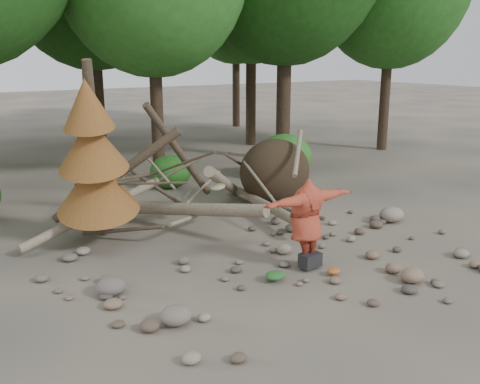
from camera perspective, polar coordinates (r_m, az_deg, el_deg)
ground at (r=11.55m, az=5.72°, el=-8.06°), size 120.00×120.00×0.00m
deadfall_pile at (r=15.67m, az=2.14°, el=1.74°), size 8.55×5.24×3.30m
dead_conifer at (r=12.46m, az=-15.35°, el=3.32°), size 2.06×2.16×4.35m
bush_mid at (r=18.20m, az=-7.42°, el=2.18°), size 1.40×1.40×1.12m
bush_right at (r=19.60m, az=4.78°, el=3.86°), size 2.00×2.00×1.60m
frisbee_thrower at (r=11.30m, az=7.08°, el=-3.16°), size 3.25×0.87×1.91m
backpack at (r=11.48m, az=7.49°, el=-7.47°), size 0.46×0.33×0.29m
cloth_green at (r=10.85m, az=3.77°, el=-9.12°), size 0.43×0.35×0.16m
cloth_orange at (r=11.27m, az=9.97°, el=-8.53°), size 0.29×0.24×0.11m
boulder_front_left at (r=9.28m, az=-6.84°, el=-12.92°), size 0.56×0.50×0.33m
boulder_front_right at (r=11.30m, az=17.92°, el=-8.47°), size 0.48×0.44×0.29m
boulder_mid_right at (r=15.04m, az=15.88°, el=-2.32°), size 0.68×0.61×0.41m
boulder_mid_left at (r=10.52m, az=-13.58°, el=-9.74°), size 0.58×0.53×0.35m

